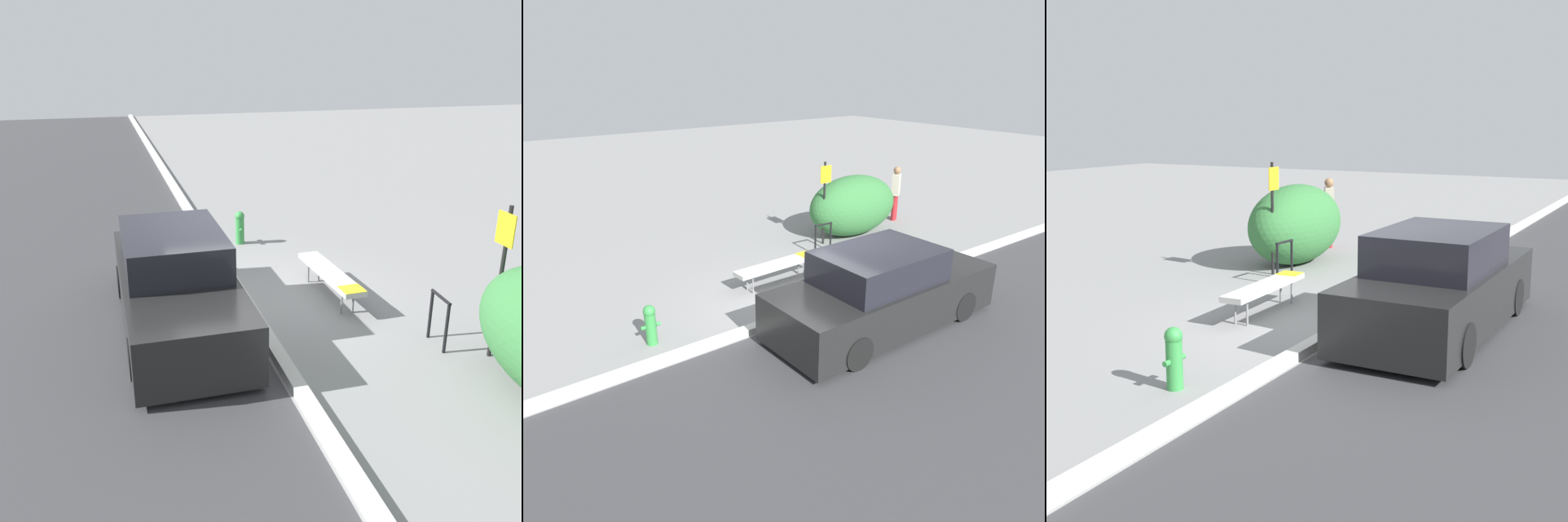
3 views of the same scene
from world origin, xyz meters
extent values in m
plane|color=gray|center=(0.00, 0.00, 0.00)|extent=(60.00, 60.00, 0.00)
cube|color=#B7B7B2|center=(0.00, 0.00, 0.07)|extent=(60.00, 0.20, 0.13)
cylinder|color=gray|center=(-0.60, 1.44, 0.20)|extent=(0.04, 0.04, 0.41)
cylinder|color=gray|center=(0.89, 1.50, 0.20)|extent=(0.04, 0.04, 0.41)
cylinder|color=gray|center=(-0.61, 1.65, 0.20)|extent=(0.04, 0.04, 0.41)
cylinder|color=gray|center=(0.88, 1.71, 0.20)|extent=(0.04, 0.04, 0.41)
cube|color=#B2B2AD|center=(0.14, 1.57, 0.46)|extent=(2.14, 0.48, 0.09)
cube|color=yellow|center=(1.02, 1.61, 0.51)|extent=(0.37, 0.40, 0.01)
cylinder|color=black|center=(2.05, 2.48, 0.40)|extent=(0.05, 0.05, 0.80)
cylinder|color=black|center=(2.55, 2.45, 0.40)|extent=(0.05, 0.05, 0.80)
cylinder|color=black|center=(2.30, 2.46, 0.80)|extent=(0.55, 0.09, 0.05)
cylinder|color=black|center=(2.81, 3.04, 1.15)|extent=(0.06, 0.06, 2.30)
cube|color=yellow|center=(2.81, 3.00, 1.97)|extent=(0.36, 0.02, 0.46)
cylinder|color=#338C3F|center=(-3.26, 0.72, 0.30)|extent=(0.20, 0.20, 0.60)
sphere|color=#338C3F|center=(-3.26, 0.72, 0.66)|extent=(0.22, 0.22, 0.22)
cylinder|color=#338C3F|center=(-3.40, 0.72, 0.36)|extent=(0.08, 0.07, 0.07)
cylinder|color=#338C3F|center=(-3.12, 0.72, 0.36)|extent=(0.08, 0.07, 0.07)
ellipsoid|color=#337038|center=(4.07, 3.20, 0.87)|extent=(2.99, 1.64, 1.75)
cylinder|color=maroon|center=(6.14, 3.43, 0.41)|extent=(0.16, 0.16, 0.82)
cylinder|color=maroon|center=(6.29, 3.52, 0.41)|extent=(0.16, 0.16, 0.82)
cube|color=#B7AD99|center=(6.22, 3.48, 1.15)|extent=(0.44, 0.39, 0.67)
sphere|color=#8C6647|center=(6.22, 3.48, 1.61)|extent=(0.23, 0.23, 0.23)
cylinder|color=black|center=(2.02, -0.47, 0.30)|extent=(0.60, 0.18, 0.60)
cylinder|color=black|center=(2.02, -2.05, 0.30)|extent=(0.60, 0.18, 0.60)
cylinder|color=black|center=(-0.87, -0.47, 0.30)|extent=(0.60, 0.18, 0.60)
cylinder|color=black|center=(-0.87, -2.06, 0.30)|extent=(0.60, 0.18, 0.60)
cube|color=black|center=(0.57, -1.26, 0.54)|extent=(4.66, 1.74, 0.88)
cube|color=black|center=(0.39, -1.26, 1.27)|extent=(2.24, 1.56, 0.62)
camera|label=1|loc=(9.21, -2.29, 4.34)|focal=40.00mm
camera|label=2|loc=(-6.15, -7.14, 4.73)|focal=35.00mm
camera|label=3|loc=(-9.71, -4.58, 3.18)|focal=50.00mm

